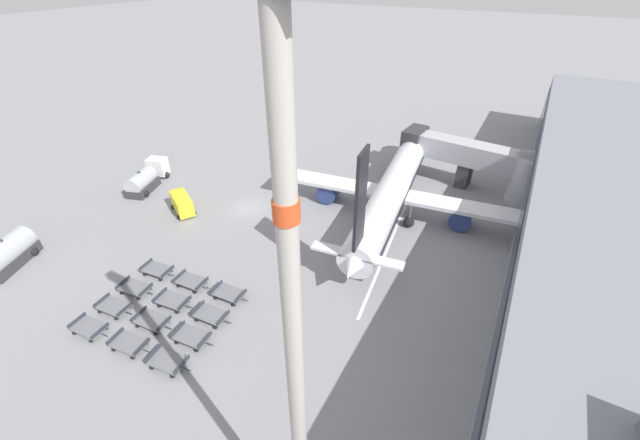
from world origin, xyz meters
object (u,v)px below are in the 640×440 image
baggage_dolly_row_mid_a_col_b (152,321)px  baggage_dolly_row_mid_b_col_a (135,288)px  baggage_dolly_row_mid_a_col_a (114,307)px  baggage_dolly_row_far_col_b (191,281)px  baggage_dolly_row_near_col_c (168,361)px  airplane (394,187)px  fuel_tanker_secondary (146,179)px  baggage_dolly_row_near_col_b (129,344)px  fuel_tanker_primary (0,260)px  apron_light_mast (295,370)px  baggage_dolly_row_near_col_a (89,328)px  baggage_dolly_row_far_col_c (229,293)px  service_van (182,204)px  baggage_dolly_row_mid_b_col_c (211,315)px  baggage_dolly_row_mid_a_col_c (192,337)px  baggage_dolly_row_far_col_a (157,270)px  baggage_dolly_row_mid_b_col_b (173,301)px

baggage_dolly_row_mid_a_col_b → baggage_dolly_row_mid_b_col_a: bearing=155.6°
baggage_dolly_row_mid_a_col_a → baggage_dolly_row_far_col_b: same height
baggage_dolly_row_near_col_c → airplane: bearing=76.0°
fuel_tanker_secondary → baggage_dolly_row_near_col_b: 27.93m
fuel_tanker_primary → baggage_dolly_row_near_col_b: size_ratio=2.58×
apron_light_mast → baggage_dolly_row_near_col_a: bearing=171.2°
baggage_dolly_row_near_col_a → baggage_dolly_row_mid_b_col_a: (-0.55, 5.11, 0.00)m
baggage_dolly_row_far_col_b → baggage_dolly_row_mid_a_col_b: bearing=-83.8°
fuel_tanker_secondary → baggage_dolly_row_far_col_c: bearing=-25.5°
service_van → baggage_dolly_row_far_col_b: (10.27, -9.29, -0.72)m
service_van → baggage_dolly_row_mid_b_col_c: (14.78, -11.62, -0.72)m
baggage_dolly_row_near_col_c → baggage_dolly_row_mid_b_col_a: same height
fuel_tanker_primary → baggage_dolly_row_mid_a_col_c: (22.65, 2.48, -0.84)m
baggage_dolly_row_near_col_c → baggage_dolly_row_mid_b_col_a: 9.82m
baggage_dolly_row_mid_b_col_c → apron_light_mast: (14.90, -9.45, 14.10)m
baggage_dolly_row_far_col_a → baggage_dolly_row_mid_b_col_c: bearing=-12.9°
baggage_dolly_row_far_col_b → baggage_dolly_row_far_col_a: bearing=-175.3°
baggage_dolly_row_mid_b_col_b → baggage_dolly_row_mid_b_col_c: size_ratio=1.01×
fuel_tanker_primary → fuel_tanker_secondary: (-1.31, 18.97, -0.05)m
baggage_dolly_row_near_col_b → baggage_dolly_row_mid_b_col_a: same height
fuel_tanker_primary → baggage_dolly_row_mid_b_col_a: fuel_tanker_primary is taller
baggage_dolly_row_mid_b_col_a → baggage_dolly_row_mid_b_col_b: 4.38m
baggage_dolly_row_mid_a_col_a → apron_light_mast: bearing=-14.8°
baggage_dolly_row_mid_a_col_c → fuel_tanker_secondary: bearing=145.5°
baggage_dolly_row_mid_b_col_b → apron_light_mast: (19.04, -9.11, 14.10)m
baggage_dolly_row_mid_a_col_c → baggage_dolly_row_mid_b_col_b: same height
baggage_dolly_row_near_col_a → baggage_dolly_row_near_col_b: 4.31m
baggage_dolly_row_mid_a_col_a → baggage_dolly_row_mid_a_col_c: bearing=5.6°
baggage_dolly_row_mid_a_col_a → baggage_dolly_row_mid_a_col_c: same height
fuel_tanker_secondary → baggage_dolly_row_mid_b_col_a: bearing=-44.1°
baggage_dolly_row_near_col_b → baggage_dolly_row_mid_a_col_c: same height
baggage_dolly_row_mid_a_col_a → baggage_dolly_row_far_col_a: 5.38m
baggage_dolly_row_mid_a_col_c → baggage_dolly_row_mid_b_col_b: (-4.37, 2.20, 0.00)m
baggage_dolly_row_far_col_c → baggage_dolly_row_mid_a_col_c: bearing=-84.1°
baggage_dolly_row_near_col_c → baggage_dolly_row_mid_b_col_a: size_ratio=1.00×
service_van → baggage_dolly_row_far_col_c: size_ratio=1.29×
airplane → fuel_tanker_secondary: 33.03m
baggage_dolly_row_mid_b_col_b → baggage_dolly_row_near_col_c: bearing=-47.2°
baggage_dolly_row_near_col_b → baggage_dolly_row_mid_b_col_c: bearing=56.1°
baggage_dolly_row_mid_b_col_b → baggage_dolly_row_near_col_b: bearing=-84.6°
baggage_dolly_row_far_col_a → fuel_tanker_secondary: bearing=141.5°
service_van → baggage_dolly_row_mid_b_col_b: size_ratio=1.27×
baggage_dolly_row_mid_b_col_c → baggage_dolly_row_mid_a_col_a: bearing=-157.7°
fuel_tanker_primary → baggage_dolly_row_mid_b_col_c: (22.42, 5.01, -0.84)m
baggage_dolly_row_mid_a_col_b → baggage_dolly_row_mid_b_col_a: (-4.55, 2.07, 0.00)m
fuel_tanker_secondary → baggage_dolly_row_mid_a_col_c: fuel_tanker_secondary is taller
baggage_dolly_row_mid_b_col_b → baggage_dolly_row_far_col_c: 4.94m
baggage_dolly_row_far_col_a → baggage_dolly_row_mid_b_col_a: bearing=-86.2°
service_van → apron_light_mast: bearing=-35.4°
fuel_tanker_secondary → baggage_dolly_row_near_col_c: 30.73m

